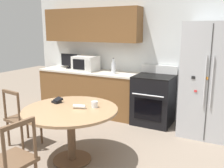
% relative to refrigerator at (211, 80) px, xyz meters
% --- Properties ---
extents(back_wall, '(5.20, 0.44, 2.60)m').
position_rel_refrigerator_xyz_m(back_wall, '(-1.64, 0.39, 0.51)').
color(back_wall, silver).
rests_on(back_wall, ground_plane).
extents(kitchen_counter, '(2.20, 0.64, 0.90)m').
position_rel_refrigerator_xyz_m(kitchen_counter, '(-2.45, 0.08, -0.49)').
color(kitchen_counter, brown).
rests_on(kitchen_counter, ground_plane).
extents(refrigerator, '(0.90, 0.78, 1.88)m').
position_rel_refrigerator_xyz_m(refrigerator, '(0.00, 0.00, 0.00)').
color(refrigerator, '#B2B5BA').
rests_on(refrigerator, ground_plane).
extents(oven_range, '(0.71, 0.68, 1.08)m').
position_rel_refrigerator_xyz_m(oven_range, '(-0.99, 0.06, -0.47)').
color(oven_range, black).
rests_on(oven_range, ground_plane).
extents(microwave, '(0.48, 0.40, 0.30)m').
position_rel_refrigerator_xyz_m(microwave, '(-2.50, 0.07, 0.11)').
color(microwave, white).
rests_on(microwave, kitchen_counter).
extents(countertop_tv, '(0.40, 0.16, 0.33)m').
position_rel_refrigerator_xyz_m(countertop_tv, '(-3.00, 0.16, 0.14)').
color(countertop_tv, black).
rests_on(countertop_tv, kitchen_counter).
extents(counter_bottle, '(0.08, 0.08, 0.31)m').
position_rel_refrigerator_xyz_m(counter_bottle, '(-1.82, 0.02, 0.08)').
color(counter_bottle, silver).
rests_on(counter_bottle, kitchen_counter).
extents(dining_table, '(1.25, 1.25, 0.74)m').
position_rel_refrigerator_xyz_m(dining_table, '(-1.52, -1.80, -0.33)').
color(dining_table, '#997551').
rests_on(dining_table, ground_plane).
extents(dining_chair_near, '(0.47, 0.47, 0.90)m').
position_rel_refrigerator_xyz_m(dining_chair_near, '(-1.58, -2.73, -0.50)').
color(dining_chair_near, brown).
rests_on(dining_chair_near, ground_plane).
extents(dining_chair_left, '(0.47, 0.47, 0.90)m').
position_rel_refrigerator_xyz_m(dining_chair_left, '(-2.46, -1.77, -0.50)').
color(dining_chair_left, brown).
rests_on(dining_chair_left, ground_plane).
extents(candle_glass, '(0.08, 0.08, 0.08)m').
position_rel_refrigerator_xyz_m(candle_glass, '(-1.27, -1.61, -0.16)').
color(candle_glass, silver).
rests_on(candle_glass, dining_table).
extents(folded_napkin, '(0.17, 0.10, 0.05)m').
position_rel_refrigerator_xyz_m(folded_napkin, '(-1.42, -1.74, -0.17)').
color(folded_napkin, silver).
rests_on(folded_napkin, dining_table).
extents(wallet, '(0.15, 0.16, 0.07)m').
position_rel_refrigerator_xyz_m(wallet, '(-1.85, -1.66, -0.17)').
color(wallet, black).
rests_on(wallet, dining_table).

